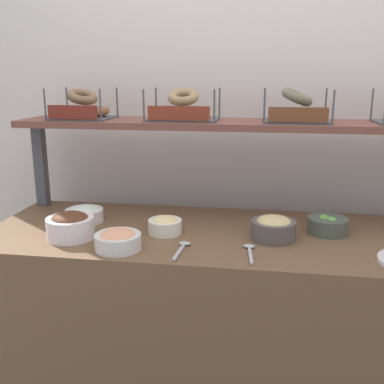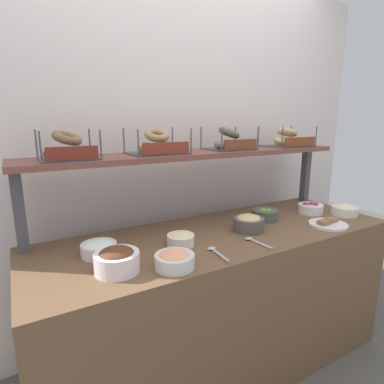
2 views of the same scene
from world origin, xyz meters
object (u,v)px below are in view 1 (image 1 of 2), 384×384
Objects in this scene: bowl_egg_salad at (165,225)px; bowl_hummus at (274,228)px; bowl_chocolate_spread at (70,225)px; serving_spoon_by_edge at (250,250)px; bagel_basket_cinnamon_raisin at (82,109)px; bagel_basket_everything at (183,109)px; bowl_lox_spread at (118,240)px; bowl_cream_cheese at (84,214)px; bagel_basket_poppy at (296,111)px; bowl_veggie_mix at (327,225)px; serving_spoon_near_plate at (182,247)px.

bowl_egg_salad is 0.78× the size of bowl_hummus.
bowl_chocolate_spread is 1.07× the size of bowl_hummus.
bowl_hummus is (0.44, 0.00, 0.01)m from bowl_egg_salad.
serving_spoon_by_edge is 1.03m from bagel_basket_cinnamon_raisin.
bowl_hummus is 0.68m from bagel_basket_everything.
bowl_lox_spread is 1.04× the size of bowl_cream_cheese.
bagel_basket_poppy reaches higher than bagel_basket_everything.
bowl_lox_spread reaches higher than bowl_cream_cheese.
bagel_basket_everything is (-0.63, 0.21, 0.44)m from bowl_veggie_mix.
bagel_basket_poppy reaches higher than bowl_cream_cheese.
bowl_cream_cheese is 0.64m from bagel_basket_everything.
bowl_hummus is 0.56× the size of bagel_basket_everything.
bagel_basket_poppy is (-0.14, 0.21, 0.44)m from bowl_veggie_mix.
bagel_basket_poppy is at bearing 26.15° from bowl_chocolate_spread.
serving_spoon_near_plate is 1.00× the size of serving_spoon_by_edge.
bowl_hummus is 1.00× the size of serving_spoon_near_plate.
serving_spoon_near_plate is 0.86m from bagel_basket_cinnamon_raisin.
bagel_basket_poppy is at bearing 48.93° from serving_spoon_near_plate.
bowl_chocolate_spread is 0.21m from bowl_cream_cheese.
bowl_cream_cheese is at bearing 130.42° from bowl_lox_spread.
bagel_basket_cinnamon_raisin reaches higher than bowl_cream_cheese.
bowl_chocolate_spread is (-0.36, -0.11, 0.02)m from bowl_egg_salad.
bowl_cream_cheese is 0.94× the size of serving_spoon_by_edge.
bowl_veggie_mix is at bearing 39.78° from serving_spoon_by_edge.
bagel_basket_poppy is (0.97, 0.02, 0.00)m from bagel_basket_cinnamon_raisin.
bowl_egg_salad is 0.44× the size of bagel_basket_everything.
bowl_cream_cheese is at bearing 173.65° from bowl_hummus.
bagel_basket_cinnamon_raisin is (-0.88, 0.30, 0.43)m from bowl_hummus.
bowl_lox_spread reaches higher than serving_spoon_near_plate.
bagel_basket_poppy is at bearing 122.57° from bowl_veggie_mix.
bowl_egg_salad is at bearing -171.08° from bowl_veggie_mix.
bowl_chocolate_spread is 1.06m from bagel_basket_poppy.
serving_spoon_near_plate is at bearing -154.50° from bowl_veggie_mix.
bowl_hummus is at bearing -36.89° from bagel_basket_everything.
bagel_basket_cinnamon_raisin reaches higher than serving_spoon_near_plate.
serving_spoon_by_edge is 0.62× the size of bagel_basket_poppy.
bagel_basket_cinnamon_raisin is 0.89× the size of bagel_basket_everything.
bowl_lox_spread is at bearing -159.09° from bowl_veggie_mix.
serving_spoon_near_plate is (0.46, -0.05, -0.05)m from bowl_chocolate_spread.
bowl_egg_salad is 0.54m from bagel_basket_everything.
bowl_veggie_mix reaches higher than bowl_cream_cheese.
bowl_egg_salad is 0.80× the size of bowl_lox_spread.
bagel_basket_everything reaches higher than serving_spoon_by_edge.
bowl_chocolate_spread is 1.14× the size of bowl_cream_cheese.
bowl_egg_salad is 0.78× the size of serving_spoon_by_edge.
bowl_lox_spread is 0.49m from serving_spoon_by_edge.
bowl_veggie_mix is at bearing -18.27° from bagel_basket_everything.
bowl_chocolate_spread is at bearing 173.81° from serving_spoon_near_plate.
bagel_basket_cinnamon_raisin reaches higher than bowl_lox_spread.
serving_spoon_by_edge is at bearing -3.26° from bowl_chocolate_spread.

